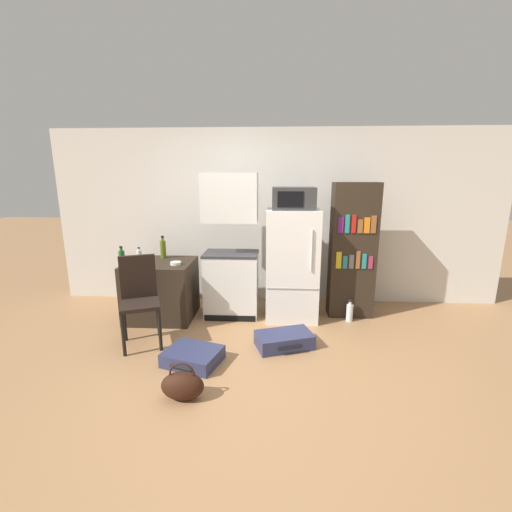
{
  "coord_description": "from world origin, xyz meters",
  "views": [
    {
      "loc": [
        0.16,
        -2.94,
        1.82
      ],
      "look_at": [
        -0.04,
        0.85,
        0.93
      ],
      "focal_mm": 24.0,
      "sensor_mm": 36.0,
      "label": 1
    }
  ],
  "objects_px": {
    "suitcase_small_flat": "(193,356)",
    "water_bottle_front": "(350,312)",
    "refrigerator": "(292,265)",
    "suitcase_large_flat": "(284,340)",
    "side_table": "(161,290)",
    "microwave": "(294,198)",
    "chair": "(139,293)",
    "bottle_olive_oil": "(163,249)",
    "kitchen_hutch": "(231,253)",
    "bowl": "(176,263)",
    "bookshelf": "(352,251)",
    "bottle_milk_white": "(139,255)",
    "bottle_green_tall": "(122,258)",
    "handbag": "(183,386)"
  },
  "relations": [
    {
      "from": "bottle_milk_white",
      "to": "handbag",
      "type": "relative_size",
      "value": 0.48
    },
    {
      "from": "kitchen_hutch",
      "to": "bottle_olive_oil",
      "type": "distance_m",
      "value": 0.93
    },
    {
      "from": "bottle_milk_white",
      "to": "bottle_green_tall",
      "type": "distance_m",
      "value": 0.35
    },
    {
      "from": "handbag",
      "to": "microwave",
      "type": "bearing_deg",
      "value": 61.17
    },
    {
      "from": "microwave",
      "to": "bookshelf",
      "type": "relative_size",
      "value": 0.3
    },
    {
      "from": "bowl",
      "to": "chair",
      "type": "distance_m",
      "value": 0.66
    },
    {
      "from": "microwave",
      "to": "suitcase_large_flat",
      "type": "height_order",
      "value": "microwave"
    },
    {
      "from": "microwave",
      "to": "bottle_green_tall",
      "type": "distance_m",
      "value": 2.2
    },
    {
      "from": "side_table",
      "to": "suitcase_large_flat",
      "type": "relative_size",
      "value": 1.24
    },
    {
      "from": "suitcase_small_flat",
      "to": "microwave",
      "type": "bearing_deg",
      "value": 67.1
    },
    {
      "from": "bowl",
      "to": "handbag",
      "type": "xyz_separation_m",
      "value": [
        0.47,
        -1.56,
        -0.64
      ]
    },
    {
      "from": "side_table",
      "to": "handbag",
      "type": "xyz_separation_m",
      "value": [
        0.72,
        -1.69,
        -0.25
      ]
    },
    {
      "from": "bottle_olive_oil",
      "to": "bottle_green_tall",
      "type": "relative_size",
      "value": 1.18
    },
    {
      "from": "refrigerator",
      "to": "suitcase_large_flat",
      "type": "height_order",
      "value": "refrigerator"
    },
    {
      "from": "microwave",
      "to": "chair",
      "type": "bearing_deg",
      "value": -154.97
    },
    {
      "from": "suitcase_small_flat",
      "to": "chair",
      "type": "bearing_deg",
      "value": 165.49
    },
    {
      "from": "bookshelf",
      "to": "suitcase_small_flat",
      "type": "relative_size",
      "value": 2.8
    },
    {
      "from": "suitcase_small_flat",
      "to": "water_bottle_front",
      "type": "height_order",
      "value": "water_bottle_front"
    },
    {
      "from": "kitchen_hutch",
      "to": "refrigerator",
      "type": "xyz_separation_m",
      "value": [
        0.79,
        -0.04,
        -0.14
      ]
    },
    {
      "from": "bottle_olive_oil",
      "to": "suitcase_small_flat",
      "type": "height_order",
      "value": "bottle_olive_oil"
    },
    {
      "from": "bottle_green_tall",
      "to": "suitcase_small_flat",
      "type": "xyz_separation_m",
      "value": [
        1.04,
        -0.86,
        -0.79
      ]
    },
    {
      "from": "bottle_green_tall",
      "to": "suitcase_large_flat",
      "type": "bearing_deg",
      "value": -13.94
    },
    {
      "from": "side_table",
      "to": "refrigerator",
      "type": "relative_size",
      "value": 0.59
    },
    {
      "from": "bottle_milk_white",
      "to": "bottle_green_tall",
      "type": "xyz_separation_m",
      "value": [
        -0.08,
        -0.34,
        0.03
      ]
    },
    {
      "from": "bowl",
      "to": "microwave",
      "type": "bearing_deg",
      "value": 8.35
    },
    {
      "from": "refrigerator",
      "to": "handbag",
      "type": "distance_m",
      "value": 2.11
    },
    {
      "from": "side_table",
      "to": "bowl",
      "type": "bearing_deg",
      "value": -27.28
    },
    {
      "from": "bottle_green_tall",
      "to": "bowl",
      "type": "height_order",
      "value": "bottle_green_tall"
    },
    {
      "from": "side_table",
      "to": "water_bottle_front",
      "type": "height_order",
      "value": "side_table"
    },
    {
      "from": "suitcase_small_flat",
      "to": "water_bottle_front",
      "type": "xyz_separation_m",
      "value": [
        1.77,
        1.11,
        0.05
      ]
    },
    {
      "from": "bottle_milk_white",
      "to": "suitcase_small_flat",
      "type": "bearing_deg",
      "value": -51.48
    },
    {
      "from": "bottle_olive_oil",
      "to": "suitcase_large_flat",
      "type": "xyz_separation_m",
      "value": [
        1.6,
        -0.96,
        -0.8
      ]
    },
    {
      "from": "microwave",
      "to": "handbag",
      "type": "bearing_deg",
      "value": -118.83
    },
    {
      "from": "suitcase_small_flat",
      "to": "kitchen_hutch",
      "type": "bearing_deg",
      "value": 96.64
    },
    {
      "from": "microwave",
      "to": "bowl",
      "type": "bearing_deg",
      "value": -171.65
    },
    {
      "from": "bottle_milk_white",
      "to": "bottle_olive_oil",
      "type": "relative_size",
      "value": 0.57
    },
    {
      "from": "side_table",
      "to": "kitchen_hutch",
      "type": "distance_m",
      "value": 1.03
    },
    {
      "from": "microwave",
      "to": "refrigerator",
      "type": "bearing_deg",
      "value": 73.63
    },
    {
      "from": "side_table",
      "to": "bookshelf",
      "type": "height_order",
      "value": "bookshelf"
    },
    {
      "from": "refrigerator",
      "to": "bowl",
      "type": "relative_size",
      "value": 10.71
    },
    {
      "from": "microwave",
      "to": "chair",
      "type": "relative_size",
      "value": 0.53
    },
    {
      "from": "bottle_milk_white",
      "to": "bowl",
      "type": "distance_m",
      "value": 0.58
    },
    {
      "from": "suitcase_large_flat",
      "to": "kitchen_hutch",
      "type": "bearing_deg",
      "value": 109.29
    },
    {
      "from": "refrigerator",
      "to": "chair",
      "type": "xyz_separation_m",
      "value": [
        -1.69,
        -0.79,
        -0.13
      ]
    },
    {
      "from": "kitchen_hutch",
      "to": "bookshelf",
      "type": "bearing_deg",
      "value": 3.19
    },
    {
      "from": "side_table",
      "to": "handbag",
      "type": "relative_size",
      "value": 2.33
    },
    {
      "from": "suitcase_small_flat",
      "to": "bottle_green_tall",
      "type": "bearing_deg",
      "value": 157.59
    },
    {
      "from": "bottle_olive_oil",
      "to": "kitchen_hutch",
      "type": "bearing_deg",
      "value": -5.59
    },
    {
      "from": "side_table",
      "to": "suitcase_large_flat",
      "type": "distance_m",
      "value": 1.78
    },
    {
      "from": "bookshelf",
      "to": "kitchen_hutch",
      "type": "bearing_deg",
      "value": -176.81
    }
  ]
}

